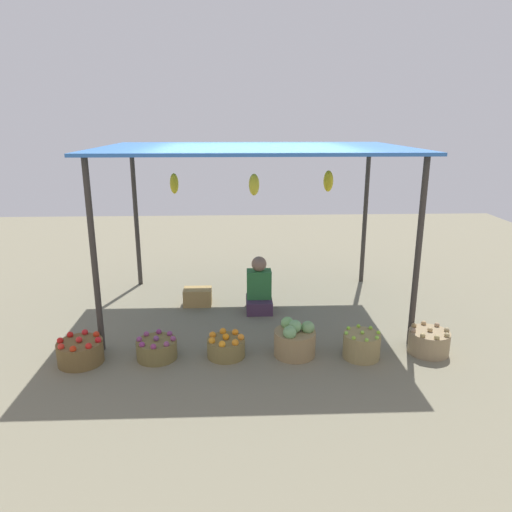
{
  "coord_description": "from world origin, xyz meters",
  "views": [
    {
      "loc": [
        -0.23,
        -6.32,
        2.59
      ],
      "look_at": [
        0.0,
        -0.57,
        0.95
      ],
      "focal_mm": 33.43,
      "sensor_mm": 36.0,
      "label": 1
    }
  ],
  "objects_px": {
    "basket_oranges": "(226,347)",
    "basket_potatoes": "(429,342)",
    "basket_red_tomatoes": "(80,352)",
    "vendor_person": "(259,290)",
    "basket_purple_onions": "(157,349)",
    "wooden_crate_near_vendor": "(198,297)",
    "basket_cabbages": "(295,340)",
    "basket_limes": "(362,345)"
  },
  "relations": [
    {
      "from": "basket_purple_onions",
      "to": "basket_oranges",
      "type": "relative_size",
      "value": 1.05
    },
    {
      "from": "basket_oranges",
      "to": "basket_cabbages",
      "type": "relative_size",
      "value": 0.91
    },
    {
      "from": "vendor_person",
      "to": "basket_potatoes",
      "type": "distance_m",
      "value": 2.35
    },
    {
      "from": "vendor_person",
      "to": "basket_potatoes",
      "type": "height_order",
      "value": "vendor_person"
    },
    {
      "from": "basket_purple_onions",
      "to": "basket_cabbages",
      "type": "bearing_deg",
      "value": 0.51
    },
    {
      "from": "basket_red_tomatoes",
      "to": "wooden_crate_near_vendor",
      "type": "xyz_separation_m",
      "value": [
        1.16,
        1.68,
        -0.01
      ]
    },
    {
      "from": "basket_limes",
      "to": "wooden_crate_near_vendor",
      "type": "relative_size",
      "value": 1.04
    },
    {
      "from": "basket_oranges",
      "to": "basket_potatoes",
      "type": "bearing_deg",
      "value": -0.21
    },
    {
      "from": "basket_limes",
      "to": "basket_potatoes",
      "type": "bearing_deg",
      "value": 5.72
    },
    {
      "from": "wooden_crate_near_vendor",
      "to": "basket_red_tomatoes",
      "type": "bearing_deg",
      "value": -124.74
    },
    {
      "from": "basket_potatoes",
      "to": "wooden_crate_near_vendor",
      "type": "distance_m",
      "value": 3.21
    },
    {
      "from": "vendor_person",
      "to": "basket_purple_onions",
      "type": "relative_size",
      "value": 1.72
    },
    {
      "from": "basket_cabbages",
      "to": "basket_potatoes",
      "type": "height_order",
      "value": "basket_cabbages"
    },
    {
      "from": "basket_purple_onions",
      "to": "basket_cabbages",
      "type": "height_order",
      "value": "basket_cabbages"
    },
    {
      "from": "basket_red_tomatoes",
      "to": "basket_limes",
      "type": "xyz_separation_m",
      "value": [
        3.14,
        -0.0,
        0.02
      ]
    },
    {
      "from": "vendor_person",
      "to": "basket_purple_onions",
      "type": "bearing_deg",
      "value": -131.61
    },
    {
      "from": "basket_oranges",
      "to": "wooden_crate_near_vendor",
      "type": "relative_size",
      "value": 1.08
    },
    {
      "from": "basket_oranges",
      "to": "wooden_crate_near_vendor",
      "type": "xyz_separation_m",
      "value": [
        -0.44,
        1.59,
        0.01
      ]
    },
    {
      "from": "basket_oranges",
      "to": "basket_red_tomatoes",
      "type": "bearing_deg",
      "value": -176.97
    },
    {
      "from": "basket_cabbages",
      "to": "wooden_crate_near_vendor",
      "type": "distance_m",
      "value": 2.01
    },
    {
      "from": "basket_oranges",
      "to": "basket_cabbages",
      "type": "bearing_deg",
      "value": 0.0
    },
    {
      "from": "basket_purple_onions",
      "to": "basket_cabbages",
      "type": "relative_size",
      "value": 0.96
    },
    {
      "from": "vendor_person",
      "to": "basket_oranges",
      "type": "distance_m",
      "value": 1.44
    },
    {
      "from": "basket_red_tomatoes",
      "to": "basket_oranges",
      "type": "xyz_separation_m",
      "value": [
        1.61,
        0.09,
        -0.02
      ]
    },
    {
      "from": "vendor_person",
      "to": "basket_red_tomatoes",
      "type": "relative_size",
      "value": 1.57
    },
    {
      "from": "basket_oranges",
      "to": "basket_limes",
      "type": "xyz_separation_m",
      "value": [
        1.53,
        -0.09,
        0.03
      ]
    },
    {
      "from": "vendor_person",
      "to": "basket_cabbages",
      "type": "bearing_deg",
      "value": -75.76
    },
    {
      "from": "basket_limes",
      "to": "basket_potatoes",
      "type": "relative_size",
      "value": 0.9
    },
    {
      "from": "vendor_person",
      "to": "basket_cabbages",
      "type": "distance_m",
      "value": 1.41
    },
    {
      "from": "basket_limes",
      "to": "wooden_crate_near_vendor",
      "type": "bearing_deg",
      "value": 139.62
    },
    {
      "from": "basket_red_tomatoes",
      "to": "vendor_person",
      "type": "bearing_deg",
      "value": 35.2
    },
    {
      "from": "basket_red_tomatoes",
      "to": "basket_potatoes",
      "type": "xyz_separation_m",
      "value": [
        3.94,
        0.08,
        0.01
      ]
    },
    {
      "from": "basket_red_tomatoes",
      "to": "basket_oranges",
      "type": "distance_m",
      "value": 1.61
    },
    {
      "from": "basket_red_tomatoes",
      "to": "basket_cabbages",
      "type": "height_order",
      "value": "basket_cabbages"
    },
    {
      "from": "basket_potatoes",
      "to": "wooden_crate_near_vendor",
      "type": "height_order",
      "value": "basket_potatoes"
    },
    {
      "from": "basket_purple_onions",
      "to": "basket_limes",
      "type": "bearing_deg",
      "value": -1.87
    },
    {
      "from": "basket_oranges",
      "to": "basket_cabbages",
      "type": "xyz_separation_m",
      "value": [
        0.78,
        0.0,
        0.06
      ]
    },
    {
      "from": "basket_purple_onions",
      "to": "basket_potatoes",
      "type": "height_order",
      "value": "basket_potatoes"
    },
    {
      "from": "basket_limes",
      "to": "wooden_crate_near_vendor",
      "type": "height_order",
      "value": "basket_limes"
    },
    {
      "from": "basket_purple_onions",
      "to": "wooden_crate_near_vendor",
      "type": "distance_m",
      "value": 1.64
    },
    {
      "from": "basket_potatoes",
      "to": "basket_purple_onions",
      "type": "bearing_deg",
      "value": -179.91
    },
    {
      "from": "vendor_person",
      "to": "basket_cabbages",
      "type": "relative_size",
      "value": 1.65
    }
  ]
}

